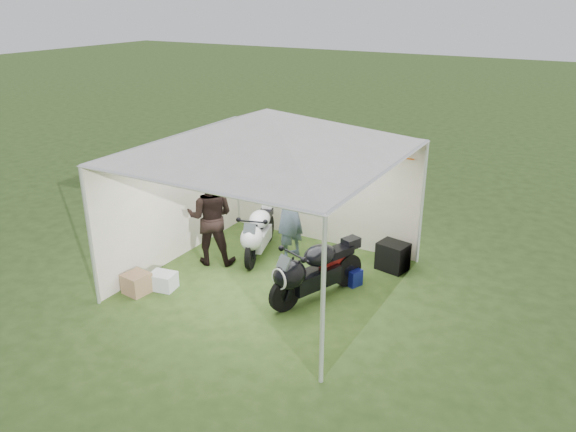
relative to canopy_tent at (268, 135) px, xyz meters
name	(u,v)px	position (x,y,z in m)	size (l,w,h in m)	color
ground	(269,281)	(0.00, -0.03, -2.58)	(80.00, 80.00, 0.00)	#2E4718
canopy_tent	(268,135)	(0.00, 0.00, 0.00)	(5.66, 5.66, 3.00)	silver
motorcycle_white	(258,232)	(-0.70, 0.73, -2.08)	(0.77, 1.74, 0.88)	black
motorcycle_black	(312,270)	(0.93, -0.22, -2.05)	(0.94, 1.82, 0.94)	black
paddock_stand	(350,275)	(1.25, 0.59, -2.43)	(0.38, 0.24, 0.29)	#1B25B1
person_dark_jacket	(210,217)	(-1.31, 0.09, -1.68)	(0.87, 0.68, 1.80)	black
person_blue_jacket	(289,211)	(-0.16, 0.96, -1.64)	(0.69, 0.45, 1.88)	slate
equipment_box	(393,256)	(1.70, 1.45, -2.32)	(0.51, 0.41, 0.51)	black
crate_0	(163,281)	(-1.42, -1.15, -2.43)	(0.42, 0.33, 0.28)	silver
crate_1	(137,283)	(-1.70, -1.47, -2.40)	(0.38, 0.38, 0.34)	#94704D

